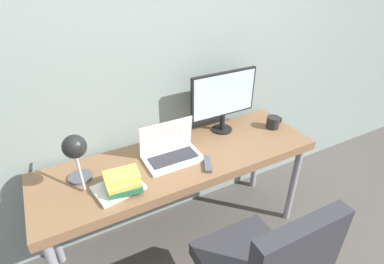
{
  "coord_description": "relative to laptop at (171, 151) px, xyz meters",
  "views": [
    {
      "loc": [
        -0.67,
        -1.12,
        1.86
      ],
      "look_at": [
        0.07,
        0.25,
        0.93
      ],
      "focal_mm": 28.0,
      "sensor_mm": 36.0,
      "label": 1
    }
  ],
  "objects": [
    {
      "name": "mug",
      "position": [
        0.82,
        -0.01,
        -0.01
      ],
      "size": [
        0.13,
        0.09,
        0.09
      ],
      "color": "black",
      "rests_on": "desk"
    },
    {
      "name": "book_stack",
      "position": [
        -0.36,
        -0.14,
        -0.01
      ],
      "size": [
        0.28,
        0.23,
        0.1
      ],
      "color": "silver",
      "rests_on": "desk"
    },
    {
      "name": "wall_back",
      "position": [
        0.06,
        0.32,
        0.5
      ],
      "size": [
        8.0,
        0.05,
        2.6
      ],
      "color": "gray",
      "rests_on": "ground_plane"
    },
    {
      "name": "desk_lamp",
      "position": [
        -0.55,
        -0.05,
        0.2
      ],
      "size": [
        0.14,
        0.26,
        0.35
      ],
      "color": "#4C4C51",
      "rests_on": "desk"
    },
    {
      "name": "laptop",
      "position": [
        0.0,
        0.0,
        0.0
      ],
      "size": [
        0.35,
        0.22,
        0.23
      ],
      "color": "silver",
      "rests_on": "desk"
    },
    {
      "name": "monitor",
      "position": [
        0.47,
        0.14,
        0.21
      ],
      "size": [
        0.5,
        0.15,
        0.44
      ],
      "color": "black",
      "rests_on": "desk"
    },
    {
      "name": "desk",
      "position": [
        0.06,
        -0.02,
        -0.12
      ],
      "size": [
        1.8,
        0.56,
        0.75
      ],
      "color": "brown",
      "rests_on": "ground_plane"
    },
    {
      "name": "tv_remote",
      "position": [
        0.16,
        -0.18,
        -0.04
      ],
      "size": [
        0.1,
        0.16,
        0.02
      ],
      "color": "#4C4C51",
      "rests_on": "desk"
    }
  ]
}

